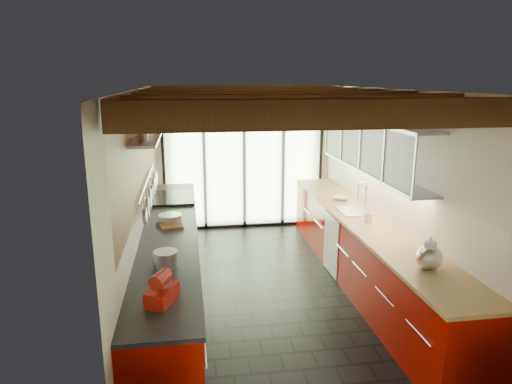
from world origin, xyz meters
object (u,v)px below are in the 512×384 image
paper_towel (429,255)px  bowl (341,198)px  soap_bottle (369,215)px  stand_mixer (162,290)px  kettle (429,256)px

paper_towel → bowl: size_ratio=1.49×
soap_bottle → bowl: (0.00, 1.10, -0.06)m
stand_mixer → soap_bottle: (2.54, 1.81, -0.02)m
paper_towel → kettle: bearing=90.0°
stand_mixer → soap_bottle: bearing=35.5°
kettle → bowl: 2.61m
stand_mixer → bowl: 3.87m
stand_mixer → soap_bottle: stand_mixer is taller
kettle → paper_towel: 0.01m
kettle → paper_towel: bearing=-90.0°
soap_bottle → paper_towel: bearing=-90.0°
stand_mixer → kettle: 2.56m
kettle → paper_towel: (0.00, -0.00, 0.01)m
kettle → bowl: bearing=90.0°
kettle → soap_bottle: 1.50m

